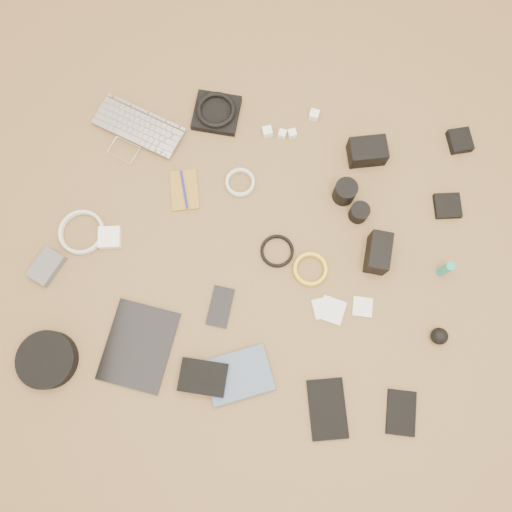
# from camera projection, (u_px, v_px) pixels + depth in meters

# --- Properties ---
(laptop) EXTENTS (0.37, 0.32, 0.03)m
(laptop) POSITION_uv_depth(u_px,v_px,m) (132.00, 138.00, 1.76)
(laptop) COLOR #B8B7BC
(laptop) RESTS_ON ground
(headphone_pouch) EXTENTS (0.17, 0.16, 0.03)m
(headphone_pouch) POSITION_uv_depth(u_px,v_px,m) (217.00, 113.00, 1.78)
(headphone_pouch) COLOR black
(headphone_pouch) RESTS_ON ground
(headphones) EXTENTS (0.18, 0.18, 0.02)m
(headphones) POSITION_uv_depth(u_px,v_px,m) (216.00, 110.00, 1.75)
(headphones) COLOR black
(headphones) RESTS_ON headphone_pouch
(charger_a) EXTENTS (0.04, 0.04, 0.03)m
(charger_a) POSITION_uv_depth(u_px,v_px,m) (267.00, 132.00, 1.76)
(charger_a) COLOR white
(charger_a) RESTS_ON ground
(charger_b) EXTENTS (0.03, 0.03, 0.02)m
(charger_b) POSITION_uv_depth(u_px,v_px,m) (282.00, 134.00, 1.76)
(charger_b) COLOR white
(charger_b) RESTS_ON ground
(charger_c) EXTENTS (0.04, 0.04, 0.03)m
(charger_c) POSITION_uv_depth(u_px,v_px,m) (314.00, 115.00, 1.77)
(charger_c) COLOR white
(charger_c) RESTS_ON ground
(charger_d) EXTENTS (0.04, 0.04, 0.03)m
(charger_d) POSITION_uv_depth(u_px,v_px,m) (292.00, 134.00, 1.76)
(charger_d) COLOR white
(charger_d) RESTS_ON ground
(dslr_camera) EXTENTS (0.14, 0.11, 0.07)m
(dslr_camera) POSITION_uv_depth(u_px,v_px,m) (367.00, 152.00, 1.72)
(dslr_camera) COLOR black
(dslr_camera) RESTS_ON ground
(lens_pouch) EXTENTS (0.10, 0.10, 0.03)m
(lens_pouch) POSITION_uv_depth(u_px,v_px,m) (460.00, 141.00, 1.75)
(lens_pouch) COLOR black
(lens_pouch) RESTS_ON ground
(notebook_olive) EXTENTS (0.12, 0.16, 0.01)m
(notebook_olive) POSITION_uv_depth(u_px,v_px,m) (184.00, 190.00, 1.72)
(notebook_olive) COLOR olive
(notebook_olive) RESTS_ON ground
(pen_blue) EXTENTS (0.05, 0.14, 0.01)m
(pen_blue) POSITION_uv_depth(u_px,v_px,m) (184.00, 189.00, 1.71)
(pen_blue) COLOR #141CA4
(pen_blue) RESTS_ON notebook_olive
(cable_white_a) EXTENTS (0.12, 0.12, 0.01)m
(cable_white_a) POSITION_uv_depth(u_px,v_px,m) (240.00, 183.00, 1.72)
(cable_white_a) COLOR silver
(cable_white_a) RESTS_ON ground
(lens_a) EXTENTS (0.08, 0.08, 0.08)m
(lens_a) POSITION_uv_depth(u_px,v_px,m) (345.00, 192.00, 1.68)
(lens_a) COLOR black
(lens_a) RESTS_ON ground
(lens_b) EXTENTS (0.07, 0.07, 0.06)m
(lens_b) POSITION_uv_depth(u_px,v_px,m) (359.00, 213.00, 1.68)
(lens_b) COLOR black
(lens_b) RESTS_ON ground
(card_reader) EXTENTS (0.10, 0.10, 0.02)m
(card_reader) POSITION_uv_depth(u_px,v_px,m) (447.00, 206.00, 1.70)
(card_reader) COLOR black
(card_reader) RESTS_ON ground
(power_brick) EXTENTS (0.08, 0.08, 0.03)m
(power_brick) POSITION_uv_depth(u_px,v_px,m) (110.00, 238.00, 1.67)
(power_brick) COLOR white
(power_brick) RESTS_ON ground
(cable_white_b) EXTENTS (0.16, 0.16, 0.01)m
(cable_white_b) POSITION_uv_depth(u_px,v_px,m) (82.00, 233.00, 1.68)
(cable_white_b) COLOR silver
(cable_white_b) RESTS_ON ground
(cable_black) EXTENTS (0.12, 0.12, 0.01)m
(cable_black) POSITION_uv_depth(u_px,v_px,m) (277.00, 251.00, 1.67)
(cable_black) COLOR black
(cable_black) RESTS_ON ground
(cable_yellow) EXTENTS (0.13, 0.13, 0.01)m
(cable_yellow) POSITION_uv_depth(u_px,v_px,m) (310.00, 269.00, 1.65)
(cable_yellow) COLOR yellow
(cable_yellow) RESTS_ON ground
(flash) EXTENTS (0.08, 0.13, 0.09)m
(flash) POSITION_uv_depth(u_px,v_px,m) (378.00, 253.00, 1.63)
(flash) COLOR black
(flash) RESTS_ON ground
(lens_cleaner) EXTENTS (0.04, 0.04, 0.10)m
(lens_cleaner) POSITION_uv_depth(u_px,v_px,m) (445.00, 269.00, 1.61)
(lens_cleaner) COLOR teal
(lens_cleaner) RESTS_ON ground
(battery_charger) EXTENTS (0.12, 0.14, 0.03)m
(battery_charger) POSITION_uv_depth(u_px,v_px,m) (47.00, 266.00, 1.65)
(battery_charger) COLOR #525257
(battery_charger) RESTS_ON ground
(tablet) EXTENTS (0.24, 0.29, 0.01)m
(tablet) POSITION_uv_depth(u_px,v_px,m) (139.00, 346.00, 1.60)
(tablet) COLOR black
(tablet) RESTS_ON ground
(phone) EXTENTS (0.08, 0.14, 0.01)m
(phone) POSITION_uv_depth(u_px,v_px,m) (220.00, 307.00, 1.63)
(phone) COLOR black
(phone) RESTS_ON ground
(filter_case_left) EXTENTS (0.08, 0.08, 0.01)m
(filter_case_left) POSITION_uv_depth(u_px,v_px,m) (323.00, 308.00, 1.63)
(filter_case_left) COLOR silver
(filter_case_left) RESTS_ON ground
(filter_case_mid) EXTENTS (0.09, 0.09, 0.01)m
(filter_case_mid) POSITION_uv_depth(u_px,v_px,m) (332.00, 310.00, 1.63)
(filter_case_mid) COLOR silver
(filter_case_mid) RESTS_ON ground
(filter_case_right) EXTENTS (0.06, 0.06, 0.01)m
(filter_case_right) POSITION_uv_depth(u_px,v_px,m) (362.00, 307.00, 1.63)
(filter_case_right) COLOR silver
(filter_case_right) RESTS_ON ground
(air_blower) EXTENTS (0.05, 0.05, 0.05)m
(air_blower) POSITION_uv_depth(u_px,v_px,m) (439.00, 336.00, 1.58)
(air_blower) COLOR black
(air_blower) RESTS_ON ground
(headphone_case) EXTENTS (0.19, 0.19, 0.05)m
(headphone_case) POSITION_uv_depth(u_px,v_px,m) (47.00, 360.00, 1.57)
(headphone_case) COLOR black
(headphone_case) RESTS_ON ground
(drive_case) EXTENTS (0.15, 0.11, 0.04)m
(drive_case) POSITION_uv_depth(u_px,v_px,m) (203.00, 377.00, 1.56)
(drive_case) COLOR black
(drive_case) RESTS_ON ground
(paperback) EXTENTS (0.24, 0.21, 0.02)m
(paperback) POSITION_uv_depth(u_px,v_px,m) (245.00, 399.00, 1.56)
(paperback) COLOR #475D78
(paperback) RESTS_ON ground
(notebook_black_a) EXTENTS (0.15, 0.20, 0.01)m
(notebook_black_a) POSITION_uv_depth(u_px,v_px,m) (327.00, 409.00, 1.55)
(notebook_black_a) COLOR black
(notebook_black_a) RESTS_ON ground
(notebook_black_b) EXTENTS (0.09, 0.14, 0.01)m
(notebook_black_b) POSITION_uv_depth(u_px,v_px,m) (401.00, 413.00, 1.55)
(notebook_black_b) COLOR black
(notebook_black_b) RESTS_ON ground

